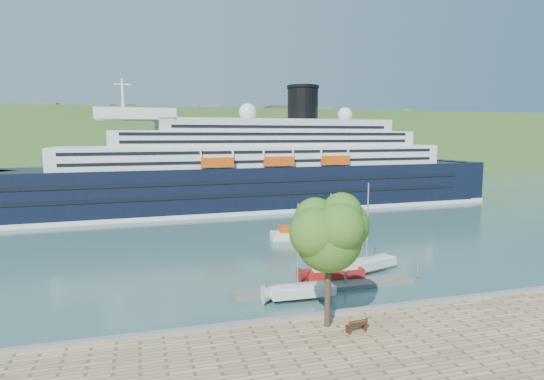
{
  "coord_description": "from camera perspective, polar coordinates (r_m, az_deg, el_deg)",
  "views": [
    {
      "loc": [
        -14.82,
        -31.19,
        14.77
      ],
      "look_at": [
        2.86,
        30.0,
        7.09
      ],
      "focal_mm": 30.0,
      "sensor_mm": 36.0,
      "label": 1
    }
  ],
  "objects": [
    {
      "name": "cruise_ship",
      "position": [
        90.97,
        -3.02,
        5.43
      ],
      "size": [
        111.86,
        21.26,
        24.98
      ],
      "primitive_type": null,
      "rotation": [
        0.0,
        0.0,
        0.05
      ],
      "color": "black",
      "rests_on": "ground"
    },
    {
      "name": "sailboat_white_near",
      "position": [
        40.9,
        3.87,
        -8.09
      ],
      "size": [
        6.57,
        1.94,
        8.44
      ],
      "primitive_type": null,
      "rotation": [
        0.0,
        0.0,
        -0.02
      ],
      "color": "silver",
      "rests_on": "ground"
    },
    {
      "name": "sailboat_white_far",
      "position": [
        50.08,
        12.27,
        -4.92
      ],
      "size": [
        7.49,
        4.2,
        9.33
      ],
      "primitive_type": null,
      "rotation": [
        0.0,
        0.0,
        0.32
      ],
      "color": "silver",
      "rests_on": "ground"
    },
    {
      "name": "far_hillside",
      "position": [
        176.83,
        -11.37,
        5.85
      ],
      "size": [
        400.0,
        50.0,
        24.0
      ],
      "primitive_type": "cube",
      "color": "#3B5E25",
      "rests_on": "ground"
    },
    {
      "name": "floating_pontoon",
      "position": [
        45.24,
        6.79,
        -11.96
      ],
      "size": [
        18.49,
        2.54,
        0.41
      ],
      "primitive_type": null,
      "rotation": [
        0.0,
        0.0,
        0.02
      ],
      "color": "slate",
      "rests_on": "ground"
    },
    {
      "name": "quay_coping",
      "position": [
        36.95,
        9.08,
        -14.84
      ],
      "size": [
        220.0,
        0.5,
        0.3
      ],
      "primitive_type": "cube",
      "color": "slate",
      "rests_on": "promenade"
    },
    {
      "name": "tender_launch",
      "position": [
        65.38,
        2.89,
        -5.32
      ],
      "size": [
        7.16,
        2.97,
        1.93
      ],
      "primitive_type": null,
      "rotation": [
        0.0,
        0.0,
        -0.08
      ],
      "color": "#CF470C",
      "rests_on": "ground"
    },
    {
      "name": "sailboat_red",
      "position": [
        46.31,
        7.85,
        -6.23
      ],
      "size": [
        6.77,
        2.17,
        8.64
      ],
      "primitive_type": null,
      "rotation": [
        0.0,
        0.0,
        -0.05
      ],
      "color": "maroon",
      "rests_on": "ground"
    },
    {
      "name": "promenade_tree",
      "position": [
        32.9,
        7.07,
        -8.14
      ],
      "size": [
        6.37,
        6.37,
        10.55
      ],
      "primitive_type": null,
      "color": "#295516",
      "rests_on": "promenade"
    },
    {
      "name": "park_bench",
      "position": [
        33.89,
        10.52,
        -16.25
      ],
      "size": [
        1.73,
        0.92,
        1.05
      ],
      "primitive_type": null,
      "rotation": [
        0.0,
        0.0,
        0.16
      ],
      "color": "#422413",
      "rests_on": "promenade"
    },
    {
      "name": "ground",
      "position": [
        37.56,
        8.91,
        -16.37
      ],
      "size": [
        400.0,
        400.0,
        0.0
      ],
      "primitive_type": "plane",
      "color": "#325957",
      "rests_on": "ground"
    }
  ]
}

